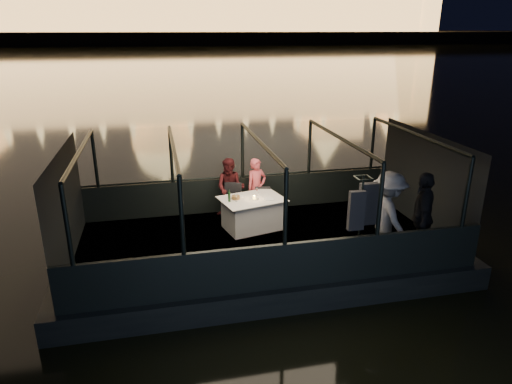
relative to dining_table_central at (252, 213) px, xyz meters
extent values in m
plane|color=black|center=(0.02, 79.25, -0.89)|extent=(500.00, 500.00, 0.00)
cube|color=black|center=(0.02, -0.75, -0.89)|extent=(8.60, 4.40, 1.00)
cube|color=black|center=(0.02, -0.75, -0.41)|extent=(8.00, 4.00, 0.04)
cube|color=black|center=(0.02, 1.25, 0.06)|extent=(8.00, 0.08, 0.90)
cube|color=black|center=(0.02, -2.75, 0.06)|extent=(8.00, 0.08, 0.90)
cube|color=#423D33|center=(0.02, 209.25, 0.11)|extent=(400.00, 140.00, 6.00)
cube|color=silver|center=(0.00, 0.00, 0.00)|extent=(1.66, 1.37, 0.77)
cube|color=black|center=(-0.32, 0.58, 0.06)|extent=(0.56, 0.56, 0.92)
cube|color=black|center=(0.41, 0.46, 0.06)|extent=(0.46, 0.46, 0.81)
imported|color=#D24C54|center=(0.29, 0.80, 0.36)|extent=(0.63, 0.53, 1.50)
imported|color=#401114|center=(-0.37, 0.86, 0.36)|extent=(0.89, 0.80, 1.53)
imported|color=silver|center=(2.38, -2.08, 0.47)|extent=(0.81, 1.29, 1.90)
imported|color=black|center=(3.08, -2.21, 0.47)|extent=(0.96, 1.19, 1.88)
cylinder|color=#123416|center=(-0.56, -0.08, 0.53)|extent=(0.06, 0.06, 0.29)
cylinder|color=brown|center=(-0.38, 0.06, 0.42)|extent=(0.24, 0.24, 0.08)
cylinder|color=yellow|center=(0.05, -0.04, 0.42)|extent=(0.07, 0.07, 0.08)
cylinder|color=white|center=(0.38, -0.13, 0.39)|extent=(0.28, 0.28, 0.02)
cylinder|color=white|center=(-0.28, 0.19, 0.39)|extent=(0.29, 0.29, 0.01)
camera|label=1|loc=(-2.08, -9.86, 4.16)|focal=32.00mm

